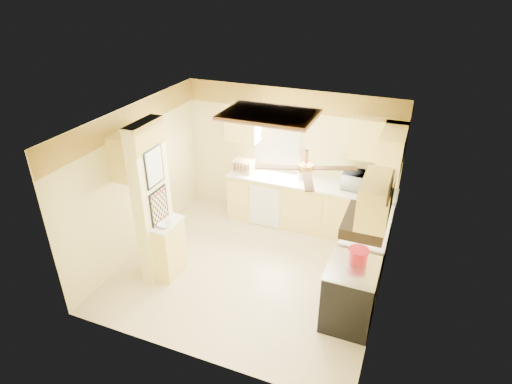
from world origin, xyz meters
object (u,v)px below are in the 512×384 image
at_px(bowl, 165,225).
at_px(kettle, 370,228).
at_px(stove, 350,294).
at_px(microwave, 359,181).
at_px(dutch_oven, 358,255).

height_order(bowl, kettle, kettle).
height_order(stove, bowl, bowl).
xyz_separation_m(stove, microwave, (-0.32, 2.19, 0.63)).
bearing_deg(bowl, microwave, 42.86).
relative_size(dutch_oven, kettle, 1.06).
distance_m(stove, bowl, 2.83).
bearing_deg(kettle, dutch_oven, -94.26).
bearing_deg(stove, dutch_oven, 80.02).
bearing_deg(kettle, stove, -95.40).
bearing_deg(microwave, kettle, 110.16).
bearing_deg(kettle, microwave, 105.81).
distance_m(dutch_oven, kettle, 0.64).
bearing_deg(bowl, dutch_oven, 5.20).
xyz_separation_m(microwave, bowl, (-2.46, -2.28, -0.13)).
distance_m(bowl, dutch_oven, 2.82).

